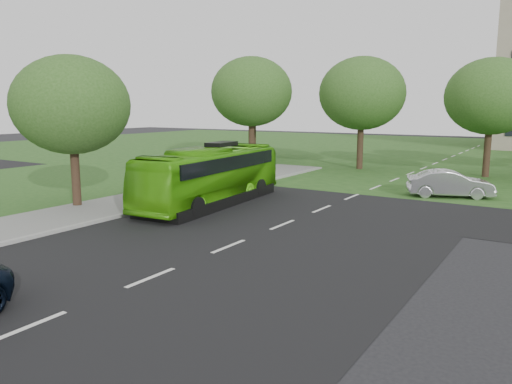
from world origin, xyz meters
TOP-DOWN VIEW (x-y plane):
  - ground at (0.00, 0.00)m, footprint 160.00×160.00m
  - street_surfaces at (-0.38, 22.75)m, footprint 120.00×120.00m
  - tree_park_a at (-13.49, 24.42)m, footprint 7.00×7.00m
  - tree_park_b at (-4.35, 26.64)m, footprint 6.89×6.89m
  - tree_park_c at (5.13, 27.03)m, footprint 6.40×6.40m
  - tree_park_f at (-16.38, 29.23)m, footprint 6.85×6.85m
  - tree_side_near at (-10.65, 3.75)m, footprint 5.68×5.68m
  - bus at (-5.50, 8.18)m, footprint 3.41×10.86m
  - sedan at (4.64, 17.00)m, footprint 4.89×3.17m

SIDE VIEW (x-z plane):
  - ground at x=0.00m, z-range 0.00..0.00m
  - street_surfaces at x=-0.38m, z-range -0.05..0.10m
  - sedan at x=4.64m, z-range 0.00..1.52m
  - bus at x=-5.50m, z-range 0.00..2.98m
  - tree_side_near at x=-10.65m, z-range 1.35..8.90m
  - tree_park_c at x=5.13m, z-range 1.52..10.02m
  - tree_park_b at x=-4.35m, z-range 1.57..10.60m
  - tree_park_f at x=-16.38m, z-range 1.65..10.79m
  - tree_park_a at x=-13.49m, z-range 1.66..10.97m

